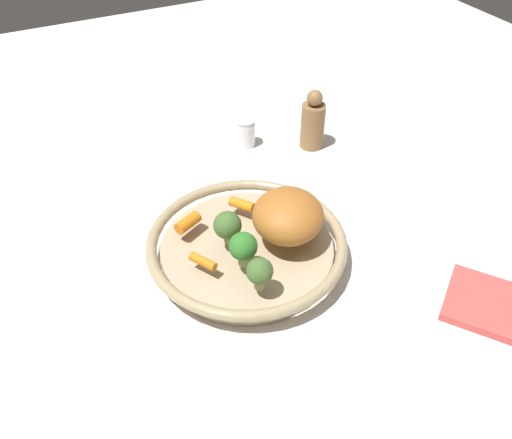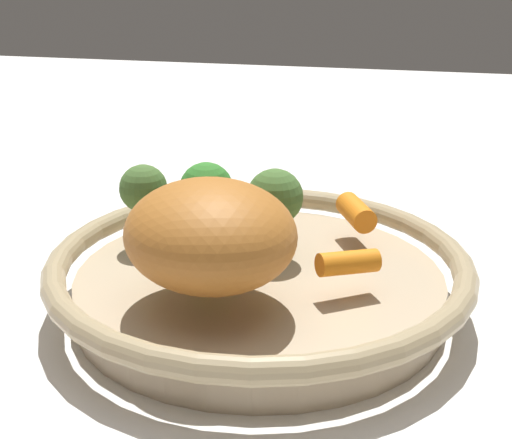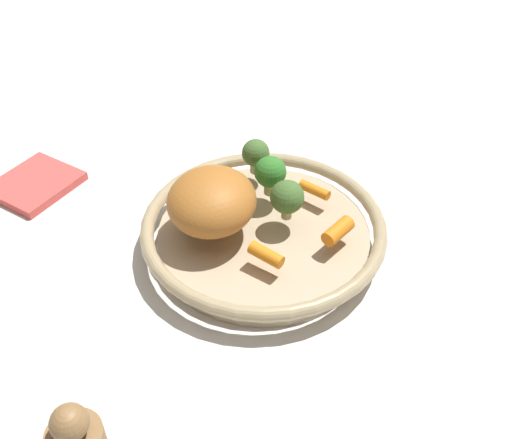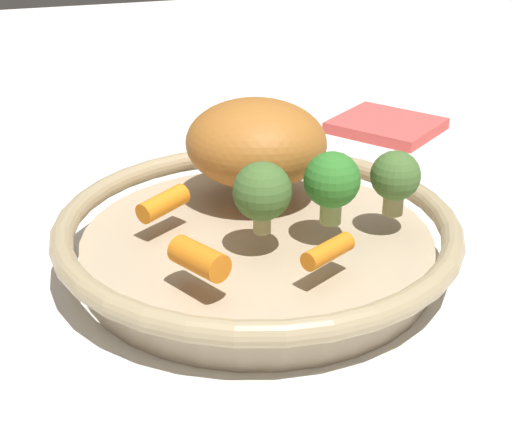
{
  "view_description": "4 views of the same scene",
  "coord_description": "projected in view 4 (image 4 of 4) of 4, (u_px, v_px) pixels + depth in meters",
  "views": [
    {
      "loc": [
        0.29,
        0.61,
        0.67
      ],
      "look_at": [
        -0.02,
        -0.0,
        0.08
      ],
      "focal_mm": 37.85,
      "sensor_mm": 36.0,
      "label": 1
    },
    {
      "loc": [
        -0.53,
        -0.12,
        0.28
      ],
      "look_at": [
        0.0,
        0.0,
        0.08
      ],
      "focal_mm": 51.06,
      "sensor_mm": 36.0,
      "label": 2
    },
    {
      "loc": [
        -0.24,
        -0.58,
        0.6
      ],
      "look_at": [
        -0.01,
        -0.01,
        0.06
      ],
      "focal_mm": 42.1,
      "sensor_mm": 36.0,
      "label": 3
    },
    {
      "loc": [
        0.56,
        -0.18,
        0.33
      ],
      "look_at": [
        0.03,
        -0.01,
        0.06
      ],
      "focal_mm": 54.71,
      "sensor_mm": 36.0,
      "label": 4
    }
  ],
  "objects": [
    {
      "name": "broccoli_floret_small",
      "position": [
        395.0,
        177.0,
        0.64
      ],
      "size": [
        0.04,
        0.04,
        0.06
      ],
      "color": "tan",
      "rests_on": "serving_bowl"
    },
    {
      "name": "dish_towel",
      "position": [
        386.0,
        126.0,
        0.99
      ],
      "size": [
        0.17,
        0.16,
        0.01
      ],
      "primitive_type": "cube",
      "rotation": [
        0.0,
        0.0,
        0.64
      ],
      "color": "#D14C47",
      "rests_on": "ground_plane"
    },
    {
      "name": "ground_plane",
      "position": [
        257.0,
        268.0,
        0.68
      ],
      "size": [
        2.54,
        2.54,
        0.0
      ],
      "primitive_type": "plane",
      "color": "silver"
    },
    {
      "name": "broccoli_floret_edge",
      "position": [
        262.0,
        192.0,
        0.61
      ],
      "size": [
        0.05,
        0.05,
        0.06
      ],
      "color": "tan",
      "rests_on": "serving_bowl"
    },
    {
      "name": "baby_carrot_left",
      "position": [
        328.0,
        251.0,
        0.58
      ],
      "size": [
        0.04,
        0.05,
        0.02
      ],
      "primitive_type": "cylinder",
      "rotation": [
        1.56,
        0.0,
        0.52
      ],
      "color": "orange",
      "rests_on": "serving_bowl"
    },
    {
      "name": "broccoli_floret_mid",
      "position": [
        332.0,
        182.0,
        0.63
      ],
      "size": [
        0.05,
        0.05,
        0.06
      ],
      "color": "#95AB66",
      "rests_on": "serving_bowl"
    },
    {
      "name": "baby_carrot_near_rim",
      "position": [
        199.0,
        259.0,
        0.56
      ],
      "size": [
        0.05,
        0.04,
        0.02
      ],
      "primitive_type": "cylinder",
      "rotation": [
        1.54,
        0.0,
        2.03
      ],
      "color": "orange",
      "rests_on": "serving_bowl"
    },
    {
      "name": "serving_bowl",
      "position": [
        257.0,
        240.0,
        0.67
      ],
      "size": [
        0.34,
        0.34,
        0.05
      ],
      "color": "tan",
      "rests_on": "ground_plane"
    },
    {
      "name": "baby_carrot_center",
      "position": [
        163.0,
        204.0,
        0.65
      ],
      "size": [
        0.04,
        0.05,
        0.02
      ],
      "primitive_type": "cylinder",
      "rotation": [
        1.63,
        0.0,
        0.58
      ],
      "color": "orange",
      "rests_on": "serving_bowl"
    },
    {
      "name": "roast_chicken_piece",
      "position": [
        256.0,
        143.0,
        0.7
      ],
      "size": [
        0.17,
        0.17,
        0.08
      ],
      "primitive_type": "ellipsoid",
      "rotation": [
        0.0,
        0.0,
        4.11
      ],
      "color": "#AC6628",
      "rests_on": "serving_bowl"
    }
  ]
}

